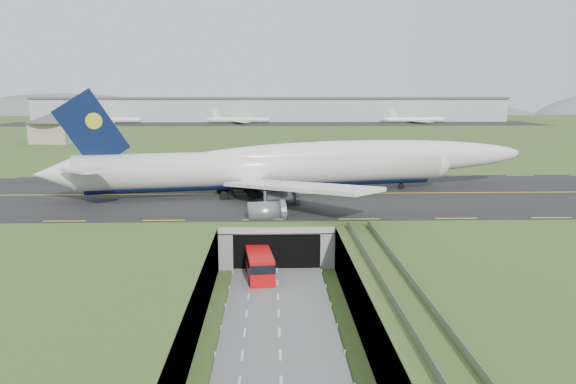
{
  "coord_description": "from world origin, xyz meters",
  "views": [
    {
      "loc": [
        -0.79,
        -66.3,
        23.99
      ],
      "look_at": [
        1.91,
        20.0,
        8.77
      ],
      "focal_mm": 35.0,
      "sensor_mm": 36.0,
      "label": 1
    }
  ],
  "objects": [
    {
      "name": "ground",
      "position": [
        0.0,
        0.0,
        0.0
      ],
      "size": [
        900.0,
        900.0,
        0.0
      ],
      "primitive_type": "plane",
      "color": "#395020",
      "rests_on": "ground"
    },
    {
      "name": "airfield_deck",
      "position": [
        0.0,
        0.0,
        3.0
      ],
      "size": [
        800.0,
        800.0,
        6.0
      ],
      "primitive_type": "cube",
      "color": "gray",
      "rests_on": "ground"
    },
    {
      "name": "trench_road",
      "position": [
        0.0,
        -7.5,
        0.1
      ],
      "size": [
        12.0,
        75.0,
        0.2
      ],
      "primitive_type": "cube",
      "color": "slate",
      "rests_on": "ground"
    },
    {
      "name": "taxiway",
      "position": [
        0.0,
        33.0,
        6.09
      ],
      "size": [
        800.0,
        44.0,
        0.18
      ],
      "primitive_type": "cube",
      "color": "black",
      "rests_on": "airfield_deck"
    },
    {
      "name": "tunnel_portal",
      "position": [
        0.0,
        16.71,
        3.33
      ],
      "size": [
        17.0,
        22.3,
        6.0
      ],
      "color": "gray",
      "rests_on": "ground"
    },
    {
      "name": "guideway",
      "position": [
        11.0,
        -19.11,
        5.32
      ],
      "size": [
        3.0,
        53.0,
        7.05
      ],
      "color": "#A8A8A3",
      "rests_on": "ground"
    },
    {
      "name": "jumbo_jet",
      "position": [
        4.6,
        33.64,
        11.2
      ],
      "size": [
        89.01,
        57.5,
        19.38
      ],
      "rotation": [
        0.0,
        0.0,
        0.19
      ],
      "color": "silver",
      "rests_on": "ground"
    },
    {
      "name": "shuttle_tram",
      "position": [
        -2.29,
        4.15,
        1.89
      ],
      "size": [
        4.14,
        8.83,
        3.45
      ],
      "rotation": [
        0.0,
        0.0,
        0.11
      ],
      "color": "red",
      "rests_on": "ground"
    },
    {
      "name": "service_building",
      "position": [
        -78.36,
        140.66,
        12.78
      ],
      "size": [
        24.32,
        24.32,
        11.44
      ],
      "rotation": [
        0.0,
        0.0,
        -0.18
      ],
      "color": "tan",
      "rests_on": "ground"
    },
    {
      "name": "cargo_terminal",
      "position": [
        -0.09,
        299.41,
        13.96
      ],
      "size": [
        320.0,
        67.0,
        15.6
      ],
      "color": "#B2B2B2",
      "rests_on": "ground"
    },
    {
      "name": "distant_hills",
      "position": [
        64.38,
        430.0,
        -4.0
      ],
      "size": [
        700.0,
        91.0,
        60.0
      ],
      "color": "slate",
      "rests_on": "ground"
    }
  ]
}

